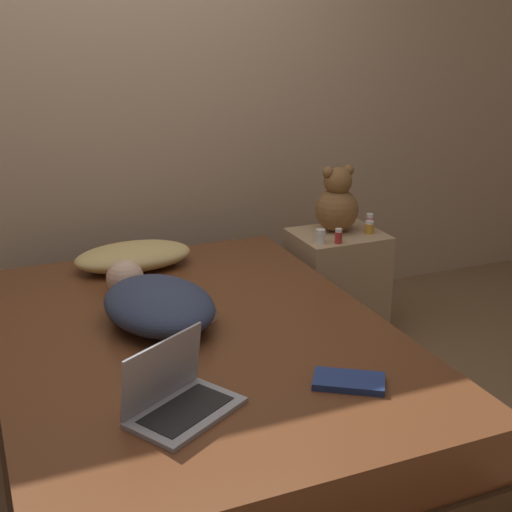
# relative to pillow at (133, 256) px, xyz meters

# --- Properties ---
(ground_plane) EXTENTS (12.00, 12.00, 0.00)m
(ground_plane) POSITION_rel_pillow_xyz_m (0.05, -0.80, -0.58)
(ground_plane) COLOR brown
(wall_back) EXTENTS (8.00, 0.06, 2.60)m
(wall_back) POSITION_rel_pillow_xyz_m (0.05, 0.52, 0.72)
(wall_back) COLOR tan
(wall_back) RESTS_ON ground_plane
(bed) EXTENTS (1.53, 2.09, 0.52)m
(bed) POSITION_rel_pillow_xyz_m (0.05, -0.80, -0.32)
(bed) COLOR #4C331E
(bed) RESTS_ON ground_plane
(nightstand) EXTENTS (0.47, 0.39, 0.57)m
(nightstand) POSITION_rel_pillow_xyz_m (1.11, -0.04, -0.29)
(nightstand) COLOR tan
(nightstand) RESTS_ON ground_plane
(pillow) EXTENTS (0.57, 0.32, 0.12)m
(pillow) POSITION_rel_pillow_xyz_m (0.00, 0.00, 0.00)
(pillow) COLOR tan
(pillow) RESTS_ON bed
(person_lying) EXTENTS (0.50, 0.74, 0.17)m
(person_lying) POSITION_rel_pillow_xyz_m (-0.06, -0.64, 0.02)
(person_lying) COLOR #2D3851
(person_lying) RESTS_ON bed
(laptop) EXTENTS (0.42, 0.37, 0.23)m
(laptop) POSITION_rel_pillow_xyz_m (-0.18, -1.33, -0.01)
(laptop) COLOR #9E9EA3
(laptop) RESTS_ON bed
(teddy_bear) EXTENTS (0.23, 0.23, 0.36)m
(teddy_bear) POSITION_rel_pillow_xyz_m (1.12, 0.00, 0.15)
(teddy_bear) COLOR brown
(teddy_bear) RESTS_ON nightstand
(bottle_pink) EXTENTS (0.04, 0.04, 0.09)m
(bottle_pink) POSITION_rel_pillow_xyz_m (1.29, -0.06, 0.04)
(bottle_pink) COLOR pink
(bottle_pink) RESTS_ON nightstand
(bottle_red) EXTENTS (0.04, 0.04, 0.08)m
(bottle_red) POSITION_rel_pillow_xyz_m (1.02, -0.19, 0.03)
(bottle_red) COLOR #B72D2D
(bottle_red) RESTS_ON nightstand
(bottle_amber) EXTENTS (0.05, 0.05, 0.07)m
(bottle_amber) POSITION_rel_pillow_xyz_m (1.26, -0.11, 0.03)
(bottle_amber) COLOR gold
(bottle_amber) RESTS_ON nightstand
(bottle_white) EXTENTS (0.05, 0.05, 0.07)m
(bottle_white) POSITION_rel_pillow_xyz_m (0.94, -0.15, 0.03)
(bottle_white) COLOR white
(bottle_white) RESTS_ON nightstand
(book) EXTENTS (0.27, 0.24, 0.02)m
(book) POSITION_rel_pillow_xyz_m (0.40, -1.39, -0.05)
(book) COLOR navy
(book) RESTS_ON bed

